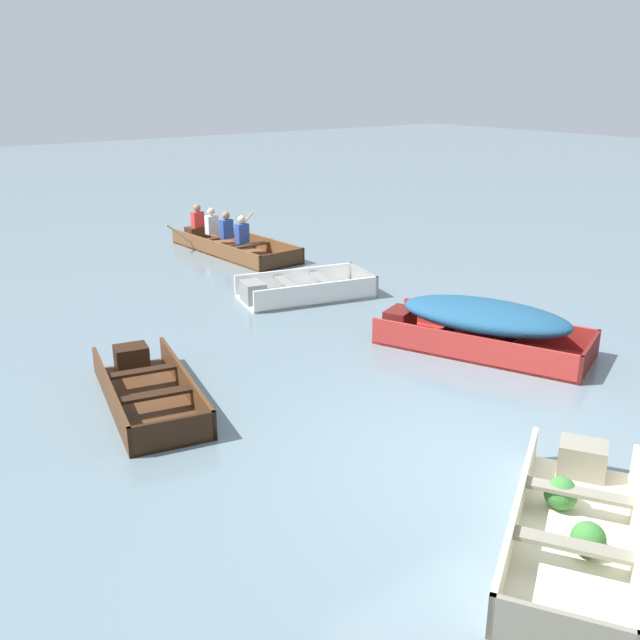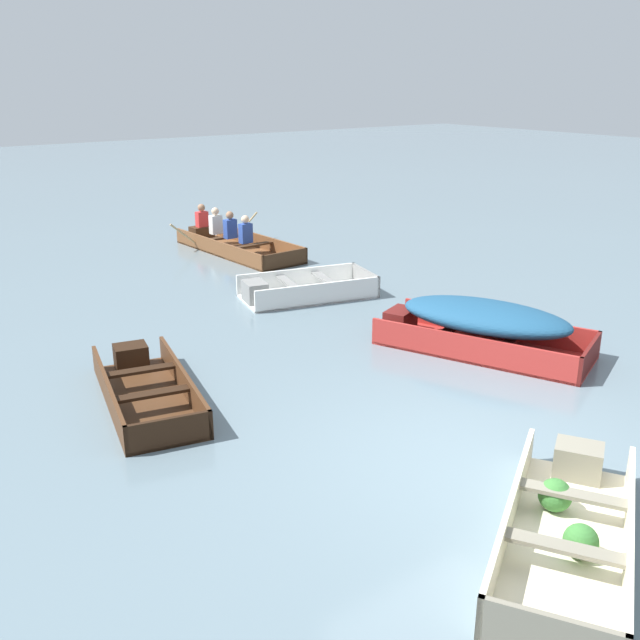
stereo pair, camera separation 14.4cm
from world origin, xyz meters
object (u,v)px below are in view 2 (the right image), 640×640
at_px(dinghy_cream_foreground, 568,524).
at_px(skiff_dark_varnish_near_moored, 145,388).
at_px(skiff_red_mid_moored, 482,322).
at_px(rowboat_wooden_brown_with_crew, 232,241).
at_px(skiff_white_far_moored, 301,290).

xyz_separation_m(dinghy_cream_foreground, skiff_dark_varnish_near_moored, (-1.85, 4.95, -0.02)).
height_order(dinghy_cream_foreground, skiff_red_mid_moored, skiff_red_mid_moored).
distance_m(skiff_dark_varnish_near_moored, skiff_red_mid_moored, 4.91).
relative_size(skiff_dark_varnish_near_moored, rowboat_wooden_brown_with_crew, 0.74).
xyz_separation_m(dinghy_cream_foreground, skiff_white_far_moored, (2.19, 7.32, 0.00)).
relative_size(dinghy_cream_foreground, rowboat_wooden_brown_with_crew, 0.78).
bearing_deg(skiff_white_far_moored, rowboat_wooden_brown_with_crew, 78.45).
height_order(skiff_dark_varnish_near_moored, skiff_white_far_moored, skiff_white_far_moored).
height_order(dinghy_cream_foreground, skiff_white_far_moored, skiff_white_far_moored).
xyz_separation_m(skiff_red_mid_moored, rowboat_wooden_brown_with_crew, (0.17, 7.79, -0.23)).
bearing_deg(skiff_red_mid_moored, rowboat_wooden_brown_with_crew, 88.78).
relative_size(dinghy_cream_foreground, skiff_white_far_moored, 1.12).
xyz_separation_m(skiff_dark_varnish_near_moored, skiff_red_mid_moored, (4.70, -1.38, 0.32)).
bearing_deg(skiff_dark_varnish_near_moored, skiff_white_far_moored, 30.39).
bearing_deg(skiff_dark_varnish_near_moored, rowboat_wooden_brown_with_crew, 52.78).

